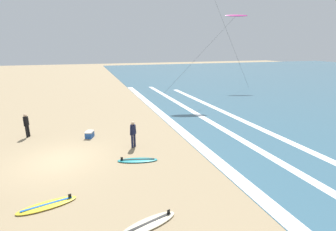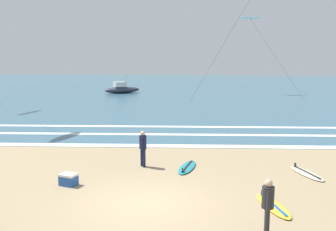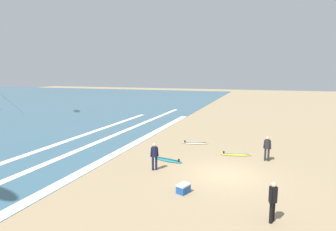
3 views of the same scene
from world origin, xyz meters
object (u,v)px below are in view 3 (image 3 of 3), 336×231
Objects in this scene: surfer_mid_group at (273,198)px; surfer_left_far at (267,146)px; surfboard_right_spare at (236,154)px; surfboard_near_water at (195,143)px; surfer_left_near at (154,154)px; surfboard_left_pile at (168,160)px; cooler_box at (183,188)px.

surfer_left_far is at bearing 1.14° from surfer_mid_group.
surfer_mid_group is at bearing -165.85° from surfboard_right_spare.
surfer_left_near is at bearing 173.24° from surfboard_near_water.
surfer_mid_group is at bearing -152.79° from surfboard_near_water.
cooler_box is at bearing -152.86° from surfboard_left_pile.
surfer_mid_group is 0.73× the size of surfboard_right_spare.
surfboard_near_water is 1.00× the size of surfboard_right_spare.
surfer_mid_group is at bearing -133.70° from surfboard_left_pile.
surfer_left_far is (7.91, 0.16, 0.00)m from surfer_mid_group.
surfboard_left_pile is at bearing 27.14° from cooler_box.
surfboard_near_water and surfboard_right_spare have the same top height.
surfboard_right_spare is 1.00× the size of surfboard_left_pile.
surfer_mid_group is 7.92m from surfer_left_far.
surfer_left_near is at bearing 44.15° from cooler_box.
surfboard_near_water is 1.00× the size of surfboard_left_pile.
surfboard_right_spare is at bearing -56.38° from surfboard_left_pile.
surfer_left_far reaches higher than cooler_box.
surfer_mid_group is 8.61m from surfboard_left_pile.
surfer_mid_group is 1.00× the size of surfer_left_near.
surfer_left_far is 0.73× the size of surfboard_right_spare.
surfboard_near_water and surfboard_left_pile have the same top height.
surfer_left_near reaches higher than surfboard_near_water.
surfer_mid_group reaches higher than cooler_box.
surfer_left_far is 7.51m from cooler_box.
surfer_left_far is 6.42m from surfboard_left_pile.
surfer_left_far is at bearing -30.07° from cooler_box.
surfer_mid_group reaches higher than surfboard_near_water.
surfer_mid_group and surfer_left_far have the same top height.
surfer_left_far is at bearing -118.11° from surfboard_near_water.
surfer_left_far is 6.18m from surfboard_near_water.
surfer_left_near is 6.92m from surfboard_near_water.
surfboard_left_pile is at bearing 108.37° from surfer_left_far.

